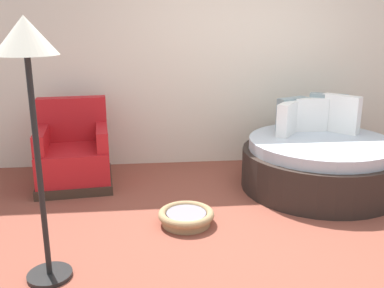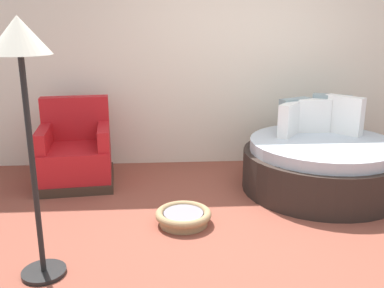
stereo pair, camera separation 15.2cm
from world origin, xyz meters
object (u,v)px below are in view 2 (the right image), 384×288
(pet_basket, at_px, (183,216))
(floor_lamp, at_px, (21,62))
(round_daybed, at_px, (321,163))
(red_armchair, at_px, (76,154))

(pet_basket, relative_size, floor_lamp, 0.28)
(pet_basket, bearing_deg, round_daybed, 26.34)
(round_daybed, distance_m, red_armchair, 2.70)
(red_armchair, height_order, floor_lamp, floor_lamp)
(floor_lamp, bearing_deg, red_armchair, 92.95)
(floor_lamp, bearing_deg, pet_basket, 34.99)
(red_armchair, relative_size, floor_lamp, 0.52)
(red_armchair, bearing_deg, floor_lamp, -87.05)
(red_armchair, relative_size, pet_basket, 1.84)
(round_daybed, xyz_separation_m, red_armchair, (-2.68, 0.38, 0.03))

